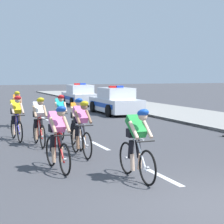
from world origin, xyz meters
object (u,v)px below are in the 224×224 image
at_px(cyclist_eighth, 17,108).
at_px(cyclist_fifth, 39,121).
at_px(cyclist_fourth, 77,122).
at_px(cyclist_sixth, 16,117).
at_px(cyclist_seventh, 60,115).
at_px(police_car_second, 80,96).
at_px(police_car_nearest, 115,102).
at_px(cyclist_third, 81,127).
at_px(cyclist_second, 58,137).
at_px(cyclist_lead, 137,143).

bearing_deg(cyclist_eighth, cyclist_fifth, -90.15).
relative_size(cyclist_fourth, cyclist_sixth, 1.00).
height_order(cyclist_seventh, police_car_second, police_car_second).
xyz_separation_m(cyclist_fourth, police_car_nearest, (5.00, 9.03, -0.11)).
bearing_deg(cyclist_fourth, cyclist_eighth, 100.21).
xyz_separation_m(cyclist_third, cyclist_seventh, (0.24, 3.24, 0.00)).
relative_size(cyclist_second, cyclist_fifth, 1.00).
xyz_separation_m(cyclist_third, cyclist_fourth, (0.24, 1.20, 0.00)).
height_order(cyclist_fourth, cyclist_eighth, same).
bearing_deg(police_car_second, cyclist_sixth, -115.15).
height_order(cyclist_second, cyclist_eighth, same).
xyz_separation_m(cyclist_sixth, police_car_second, (6.51, 13.88, -0.11)).
bearing_deg(cyclist_second, cyclist_third, 54.08).
relative_size(cyclist_eighth, police_car_nearest, 0.39).
distance_m(cyclist_fifth, cyclist_sixth, 1.35).
relative_size(cyclist_lead, police_car_second, 0.39).
distance_m(cyclist_lead, cyclist_fifth, 4.83).
bearing_deg(cyclist_fourth, cyclist_sixth, 127.07).
bearing_deg(cyclist_third, cyclist_fifth, 111.21).
height_order(cyclist_lead, cyclist_second, same).
bearing_deg(cyclist_seventh, cyclist_fourth, -90.03).
bearing_deg(police_car_nearest, cyclist_third, -117.12).
bearing_deg(cyclist_lead, cyclist_second, 134.87).
height_order(cyclist_fourth, cyclist_seventh, same).
bearing_deg(police_car_nearest, cyclist_eighth, -149.44).
relative_size(cyclist_third, cyclist_fourth, 1.00).
distance_m(cyclist_second, cyclist_fifth, 3.34).
relative_size(cyclist_lead, cyclist_eighth, 1.00).
xyz_separation_m(cyclist_lead, cyclist_fourth, (-0.13, 3.94, 0.00)).
relative_size(cyclist_third, police_car_nearest, 0.39).
relative_size(cyclist_seventh, cyclist_eighth, 1.00).
xyz_separation_m(cyclist_sixth, police_car_nearest, (6.51, 7.02, -0.11)).
distance_m(cyclist_third, cyclist_eighth, 6.74).
relative_size(police_car_nearest, police_car_second, 0.99).
relative_size(cyclist_fifth, cyclist_seventh, 1.00).
bearing_deg(police_car_second, cyclist_third, -107.05).
distance_m(cyclist_seventh, cyclist_eighth, 3.60).
relative_size(cyclist_second, cyclist_third, 1.00).
xyz_separation_m(cyclist_lead, cyclist_third, (-0.37, 2.74, 0.00)).
relative_size(cyclist_fifth, cyclist_eighth, 1.00).
bearing_deg(cyclist_lead, cyclist_eighth, 96.74).
bearing_deg(cyclist_eighth, police_car_second, 60.05).
height_order(cyclist_fifth, police_car_second, police_car_second).
bearing_deg(police_car_nearest, police_car_second, 90.00).
height_order(cyclist_second, cyclist_sixth, same).
bearing_deg(cyclist_eighth, cyclist_seventh, -74.01).
height_order(cyclist_second, cyclist_seventh, same).
relative_size(cyclist_third, cyclist_seventh, 1.00).
bearing_deg(police_car_second, cyclist_fifth, -111.63).
distance_m(cyclist_seventh, police_car_nearest, 8.59).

